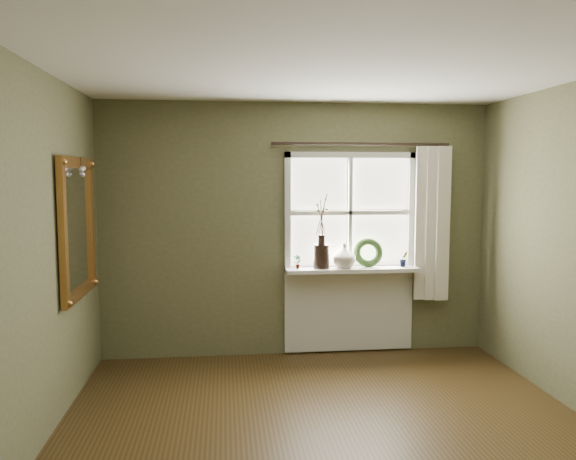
% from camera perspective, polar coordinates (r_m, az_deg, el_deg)
% --- Properties ---
extents(floor, '(4.50, 4.50, 0.00)m').
position_cam_1_polar(floor, '(3.99, 5.38, -22.25)').
color(floor, '#3A2812').
rests_on(floor, ground).
extents(ceiling, '(4.50, 4.50, 0.00)m').
position_cam_1_polar(ceiling, '(3.61, 5.77, 17.34)').
color(ceiling, silver).
rests_on(ceiling, ground).
extents(wall_back, '(4.00, 0.10, 2.60)m').
position_cam_1_polar(wall_back, '(5.83, 0.85, 0.03)').
color(wall_back, brown).
rests_on(wall_back, ground).
extents(wall_left, '(0.10, 4.50, 2.60)m').
position_cam_1_polar(wall_left, '(3.74, -26.96, -3.69)').
color(wall_left, brown).
rests_on(wall_left, ground).
extents(wall_front, '(4.00, 0.10, 2.60)m').
position_cam_1_polar(wall_front, '(1.48, 25.38, -17.24)').
color(wall_front, brown).
rests_on(wall_front, ground).
extents(window_frame, '(1.36, 0.06, 1.24)m').
position_cam_1_polar(window_frame, '(5.84, 6.30, 1.78)').
color(window_frame, silver).
rests_on(window_frame, wall_back).
extents(window_sill, '(1.36, 0.26, 0.04)m').
position_cam_1_polar(window_sill, '(5.80, 6.48, -4.01)').
color(window_sill, silver).
rests_on(window_sill, wall_back).
extents(window_apron, '(1.36, 0.04, 0.88)m').
position_cam_1_polar(window_apron, '(6.00, 6.19, -7.99)').
color(window_apron, silver).
rests_on(window_apron, ground).
extents(dark_jug, '(0.21, 0.21, 0.24)m').
position_cam_1_polar(dark_jug, '(5.72, 3.41, -2.69)').
color(dark_jug, black).
rests_on(dark_jug, window_sill).
extents(cream_vase, '(0.26, 0.26, 0.25)m').
position_cam_1_polar(cream_vase, '(5.76, 5.73, -2.62)').
color(cream_vase, silver).
rests_on(cream_vase, window_sill).
extents(wreath, '(0.32, 0.17, 0.31)m').
position_cam_1_polar(wreath, '(5.86, 8.14, -2.60)').
color(wreath, '#2E4A20').
rests_on(wreath, window_sill).
extents(potted_plant_left, '(0.09, 0.07, 0.15)m').
position_cam_1_polar(potted_plant_left, '(5.69, 0.97, -3.22)').
color(potted_plant_left, '#2E4A20').
rests_on(potted_plant_left, window_sill).
extents(potted_plant_right, '(0.10, 0.09, 0.16)m').
position_cam_1_polar(potted_plant_right, '(5.93, 11.68, -2.89)').
color(potted_plant_right, '#2E4A20').
rests_on(potted_plant_right, window_sill).
extents(curtain, '(0.36, 0.12, 1.59)m').
position_cam_1_polar(curtain, '(6.00, 14.35, 0.64)').
color(curtain, beige).
rests_on(curtain, wall_back).
extents(curtain_rod, '(1.84, 0.03, 0.03)m').
position_cam_1_polar(curtain_rod, '(5.80, 7.48, 8.66)').
color(curtain_rod, black).
rests_on(curtain_rod, wall_back).
extents(gilt_mirror, '(0.10, 0.98, 1.17)m').
position_cam_1_polar(gilt_mirror, '(5.01, -20.59, 0.24)').
color(gilt_mirror, white).
rests_on(gilt_mirror, wall_left).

